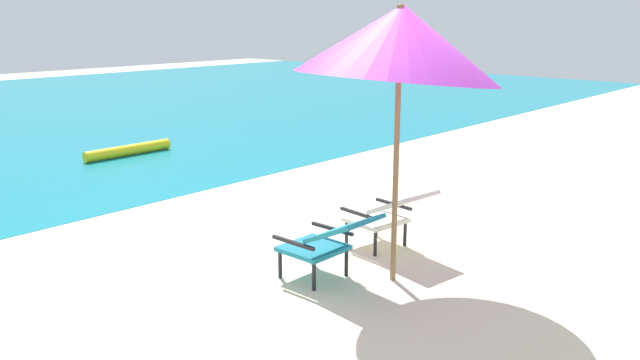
% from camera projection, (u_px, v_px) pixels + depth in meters
% --- Properties ---
extents(ground_plane, '(40.00, 40.00, 0.00)m').
position_uv_depth(ground_plane, '(133.00, 191.00, 8.86)').
color(ground_plane, beige).
extents(swim_buoy, '(1.60, 0.18, 0.18)m').
position_uv_depth(swim_buoy, '(128.00, 150.00, 11.09)').
color(swim_buoy, yellow).
rests_on(swim_buoy, ocean_band).
extents(lounge_chair_left, '(0.55, 0.87, 0.68)m').
position_uv_depth(lounge_chair_left, '(328.00, 239.00, 5.75)').
color(lounge_chair_left, teal).
rests_on(lounge_chair_left, ground_plane).
extents(lounge_chair_right, '(0.64, 0.93, 0.68)m').
position_uv_depth(lounge_chair_right, '(389.00, 212.00, 6.55)').
color(lounge_chair_right, silver).
rests_on(lounge_chair_right, ground_plane).
extents(beach_umbrella_center, '(2.15, 2.12, 2.51)m').
position_uv_depth(beach_umbrella_center, '(400.00, 42.00, 5.39)').
color(beach_umbrella_center, olive).
rests_on(beach_umbrella_center, ground_plane).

